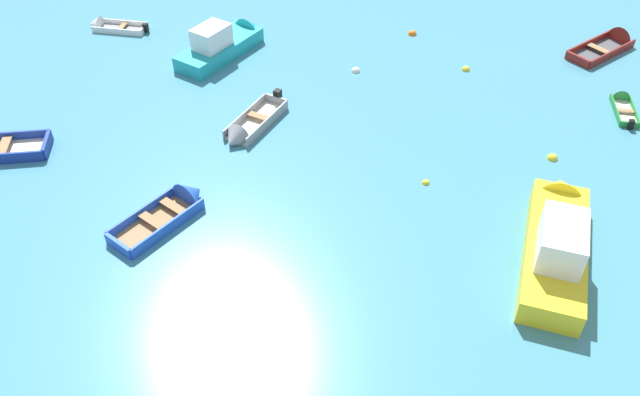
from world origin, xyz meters
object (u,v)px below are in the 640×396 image
at_px(rowboat_green_center, 622,103).
at_px(rowboat_grey_far_back, 246,130).
at_px(mooring_buoy_near_foreground, 412,34).
at_px(rowboat_blue_midfield_left, 177,206).
at_px(rowboat_maroon_near_camera, 614,42).
at_px(rowboat_white_foreground_center, 107,26).
at_px(motor_launch_yellow_far_right, 557,237).
at_px(mooring_buoy_far_field, 552,159).
at_px(mooring_buoy_between_boats_right, 466,70).
at_px(mooring_buoy_outer_edge, 426,183).
at_px(mooring_buoy_central, 356,71).
at_px(motor_launch_turquoise_back_row_center, 225,42).

xyz_separation_m(rowboat_green_center, rowboat_grey_far_back, (-16.93, -4.66, 0.08)).
bearing_deg(rowboat_green_center, rowboat_grey_far_back, -164.60).
bearing_deg(mooring_buoy_near_foreground, rowboat_blue_midfield_left, -118.40).
height_order(rowboat_maroon_near_camera, mooring_buoy_near_foreground, rowboat_maroon_near_camera).
bearing_deg(rowboat_white_foreground_center, motor_launch_yellow_far_right, -32.49).
height_order(rowboat_white_foreground_center, mooring_buoy_near_foreground, rowboat_white_foreground_center).
relative_size(rowboat_grey_far_back, mooring_buoy_far_field, 9.37).
xyz_separation_m(rowboat_white_foreground_center, mooring_buoy_near_foreground, (16.98, 1.68, -0.16)).
bearing_deg(rowboat_grey_far_back, motor_launch_yellow_far_right, -23.88).
bearing_deg(mooring_buoy_between_boats_right, motor_launch_yellow_far_right, -77.97).
distance_m(rowboat_white_foreground_center, mooring_buoy_far_field, 24.75).
height_order(rowboat_blue_midfield_left, mooring_buoy_far_field, rowboat_blue_midfield_left).
relative_size(motor_launch_yellow_far_right, rowboat_maroon_near_camera, 1.77).
relative_size(rowboat_maroon_near_camera, mooring_buoy_far_field, 9.25).
bearing_deg(rowboat_white_foreground_center, rowboat_blue_midfield_left, -58.80).
height_order(motor_launch_yellow_far_right, rowboat_maroon_near_camera, motor_launch_yellow_far_right).
xyz_separation_m(mooring_buoy_near_foreground, mooring_buoy_outer_edge, (0.91, -12.77, 0.00)).
distance_m(mooring_buoy_between_boats_right, mooring_buoy_outer_edge, 9.46).
height_order(mooring_buoy_between_boats_right, mooring_buoy_central, mooring_buoy_central).
xyz_separation_m(mooring_buoy_between_boats_right, mooring_buoy_near_foreground, (-2.80, 3.50, 0.00)).
distance_m(rowboat_green_center, mooring_buoy_central, 12.72).
bearing_deg(mooring_buoy_between_boats_right, rowboat_maroon_near_camera, 24.86).
bearing_deg(mooring_buoy_between_boats_right, motor_launch_turquoise_back_row_center, 179.60).
distance_m(mooring_buoy_far_field, mooring_buoy_between_boats_right, 7.70).
relative_size(rowboat_grey_far_back, mooring_buoy_near_foreground, 8.94).
bearing_deg(mooring_buoy_outer_edge, rowboat_white_foreground_center, 148.20).
bearing_deg(motor_launch_turquoise_back_row_center, rowboat_green_center, -6.89).
bearing_deg(rowboat_white_foreground_center, mooring_buoy_outer_edge, -31.80).
bearing_deg(mooring_buoy_near_foreground, rowboat_grey_far_back, -123.84).
distance_m(motor_launch_turquoise_back_row_center, rowboat_maroon_near_camera, 20.77).
bearing_deg(motor_launch_yellow_far_right, rowboat_green_center, 66.34).
distance_m(rowboat_grey_far_back, rowboat_maroon_near_camera, 20.68).
bearing_deg(rowboat_blue_midfield_left, rowboat_grey_far_back, 74.25).
bearing_deg(rowboat_green_center, rowboat_blue_midfield_left, -151.71).
bearing_deg(mooring_buoy_far_field, mooring_buoy_outer_edge, -155.94).
bearing_deg(rowboat_blue_midfield_left, rowboat_maroon_near_camera, 39.54).
bearing_deg(mooring_buoy_outer_edge, mooring_buoy_near_foreground, 94.10).
height_order(motor_launch_turquoise_back_row_center, mooring_buoy_far_field, motor_launch_turquoise_back_row_center).
bearing_deg(rowboat_white_foreground_center, rowboat_maroon_near_camera, 3.82).
distance_m(rowboat_green_center, mooring_buoy_between_boats_right, 7.48).
height_order(rowboat_grey_far_back, mooring_buoy_far_field, rowboat_grey_far_back).
bearing_deg(mooring_buoy_far_field, rowboat_green_center, 51.06).
height_order(mooring_buoy_near_foreground, mooring_buoy_outer_edge, mooring_buoy_near_foreground).
distance_m(motor_launch_turquoise_back_row_center, mooring_buoy_outer_edge, 14.17).
bearing_deg(rowboat_grey_far_back, mooring_buoy_far_field, 0.11).
bearing_deg(mooring_buoy_between_boats_right, rowboat_white_foreground_center, 174.73).
height_order(rowboat_white_foreground_center, motor_launch_turquoise_back_row_center, motor_launch_turquoise_back_row_center).
height_order(rowboat_grey_far_back, motor_launch_turquoise_back_row_center, motor_launch_turquoise_back_row_center).
xyz_separation_m(rowboat_white_foreground_center, rowboat_blue_midfield_left, (8.49, -14.02, 0.06)).
relative_size(rowboat_white_foreground_center, rowboat_green_center, 1.19).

